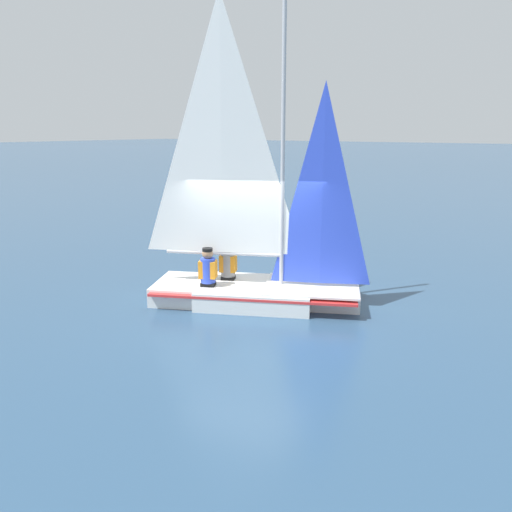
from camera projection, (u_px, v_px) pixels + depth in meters
The scene contains 4 objects.
ground_plane at pixel (256, 302), 10.33m from camera, with size 260.00×260.00×0.00m, color #2D4C6B.
sailboat_main at pixel (254, 259), 10.11m from camera, with size 4.38×3.23×6.06m.
sailor_helm at pixel (228, 268), 10.53m from camera, with size 0.42×0.40×1.16m.
sailor_crew at pixel (208, 274), 10.08m from camera, with size 0.42×0.40×1.16m.
Camera 1 is at (5.49, -8.08, 3.47)m, focal length 35.00 mm.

